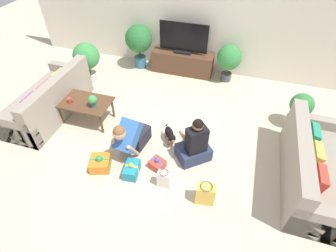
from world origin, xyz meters
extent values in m
plane|color=beige|center=(0.00, 0.00, 0.00)|extent=(16.00, 16.00, 0.00)
cube|color=silver|center=(0.00, 2.63, 1.30)|extent=(8.40, 0.06, 2.60)
cube|color=gray|center=(-2.46, 0.05, 0.21)|extent=(0.89, 1.93, 0.42)
cube|color=gray|center=(-2.11, 0.05, 0.63)|extent=(0.20, 1.93, 0.42)
cube|color=gray|center=(-2.46, 0.94, 0.30)|extent=(0.89, 0.16, 0.60)
cube|color=gray|center=(-2.46, -0.83, 0.30)|extent=(0.89, 0.16, 0.60)
cube|color=#EACC4C|center=(-2.31, 0.48, 0.57)|extent=(0.18, 0.34, 0.32)
cube|color=#E5566B|center=(-2.31, 0.05, 0.57)|extent=(0.18, 0.34, 0.32)
cube|color=#9E4293|center=(-2.31, -0.37, 0.57)|extent=(0.18, 0.34, 0.32)
cube|color=gray|center=(2.46, -0.23, 0.21)|extent=(0.89, 1.93, 0.42)
cube|color=gray|center=(2.11, -0.23, 0.63)|extent=(0.20, 1.93, 0.42)
cube|color=gray|center=(2.46, -1.11, 0.30)|extent=(0.89, 0.16, 0.60)
cube|color=gray|center=(2.46, 0.66, 0.30)|extent=(0.89, 0.16, 0.60)
cube|color=red|center=(2.31, -0.65, 0.57)|extent=(0.18, 0.34, 0.32)
cube|color=#EACC4C|center=(2.31, -0.23, 0.57)|extent=(0.18, 0.34, 0.32)
cube|color=#288E6B|center=(2.31, 0.20, 0.57)|extent=(0.18, 0.34, 0.32)
cube|color=brown|center=(-1.59, 0.08, 0.44)|extent=(0.98, 0.60, 0.03)
cylinder|color=brown|center=(-2.02, -0.16, 0.21)|extent=(0.04, 0.04, 0.42)
cylinder|color=brown|center=(-1.16, -0.16, 0.21)|extent=(0.04, 0.04, 0.42)
cylinder|color=brown|center=(-2.02, 0.31, 0.21)|extent=(0.04, 0.04, 0.42)
cylinder|color=brown|center=(-1.16, 0.31, 0.21)|extent=(0.04, 0.04, 0.42)
cube|color=brown|center=(-0.29, 2.35, 0.26)|extent=(1.46, 0.42, 0.52)
cube|color=black|center=(-0.29, 2.35, 0.54)|extent=(0.39, 0.20, 0.05)
cube|color=black|center=(-0.29, 2.35, 0.89)|extent=(1.12, 0.03, 0.65)
cylinder|color=beige|center=(2.26, 1.09, 0.10)|extent=(0.35, 0.35, 0.20)
cylinder|color=brown|center=(2.26, 1.09, 0.26)|extent=(0.06, 0.06, 0.13)
sphere|color=#337F3D|center=(2.26, 1.09, 0.50)|extent=(0.42, 0.42, 0.42)
cylinder|color=#336B84|center=(-1.37, 2.30, 0.14)|extent=(0.28, 0.28, 0.27)
cylinder|color=brown|center=(-1.37, 2.30, 0.37)|extent=(0.05, 0.05, 0.19)
sphere|color=#286B33|center=(-1.37, 2.30, 0.73)|extent=(0.64, 0.64, 0.64)
cylinder|color=#4C4C51|center=(0.79, 2.30, 0.09)|extent=(0.24, 0.24, 0.19)
cylinder|color=brown|center=(0.79, 2.30, 0.27)|extent=(0.04, 0.04, 0.16)
sphere|color=#337F3D|center=(0.79, 2.30, 0.58)|extent=(0.55, 0.55, 0.55)
cylinder|color=beige|center=(-2.26, 1.37, 0.10)|extent=(0.30, 0.30, 0.19)
cylinder|color=brown|center=(-2.26, 1.37, 0.28)|extent=(0.05, 0.05, 0.18)
sphere|color=#3D8E47|center=(-2.26, 1.37, 0.62)|extent=(0.59, 0.59, 0.59)
cube|color=#23232D|center=(-0.42, -0.21, 0.14)|extent=(0.35, 0.48, 0.28)
cube|color=#3366AD|center=(-0.46, -0.51, 0.45)|extent=(0.39, 0.57, 0.49)
sphere|color=tan|center=(-0.49, -0.71, 0.68)|extent=(0.20, 0.20, 0.20)
sphere|color=brown|center=(-0.49, -0.71, 0.71)|extent=(0.19, 0.19, 0.19)
cylinder|color=tan|center=(-0.62, -0.59, 0.25)|extent=(0.10, 0.29, 0.44)
cylinder|color=tan|center=(-0.33, -0.63, 0.25)|extent=(0.10, 0.29, 0.44)
cube|color=#283351|center=(0.59, -0.26, 0.12)|extent=(0.66, 0.64, 0.24)
cube|color=black|center=(0.63, -0.30, 0.47)|extent=(0.37, 0.36, 0.46)
sphere|color=#8E6647|center=(0.62, -0.29, 0.78)|extent=(0.18, 0.18, 0.18)
sphere|color=black|center=(0.63, -0.30, 0.81)|extent=(0.16, 0.16, 0.16)
cylinder|color=#8E6647|center=(0.59, -0.06, 0.40)|extent=(0.21, 0.24, 0.06)
cylinder|color=#8E6647|center=(0.40, -0.23, 0.40)|extent=(0.21, 0.24, 0.06)
ellipsoid|color=black|center=(0.09, 0.00, 0.19)|extent=(0.27, 0.32, 0.15)
sphere|color=black|center=(0.18, -0.15, 0.23)|extent=(0.13, 0.13, 0.13)
sphere|color=olive|center=(0.21, -0.20, 0.22)|extent=(0.06, 0.06, 0.06)
cylinder|color=black|center=(-0.01, 0.14, 0.22)|extent=(0.07, 0.08, 0.10)
cylinder|color=olive|center=(0.10, -0.11, 0.06)|extent=(0.03, 0.03, 0.12)
cylinder|color=olive|center=(0.17, -0.06, 0.06)|extent=(0.03, 0.03, 0.12)
cylinder|color=olive|center=(0.00, 0.05, 0.06)|extent=(0.03, 0.03, 0.12)
cylinder|color=olive|center=(0.07, 0.10, 0.06)|extent=(0.03, 0.03, 0.12)
cube|color=teal|center=(-0.27, -0.89, 0.09)|extent=(0.25, 0.35, 0.19)
cube|color=yellow|center=(-0.27, -0.89, 0.09)|extent=(0.21, 0.05, 0.19)
sphere|color=yellow|center=(-0.27, -0.89, 0.21)|extent=(0.07, 0.07, 0.07)
cube|color=orange|center=(-0.80, -0.92, 0.10)|extent=(0.39, 0.40, 0.19)
cube|color=#2D934C|center=(-0.80, -0.92, 0.10)|extent=(0.30, 0.13, 0.19)
sphere|color=#2D934C|center=(-0.80, -0.92, 0.22)|extent=(0.11, 0.11, 0.11)
cube|color=red|center=(0.08, -0.64, 0.07)|extent=(0.29, 0.28, 0.14)
cube|color=#3D51BC|center=(0.08, -0.64, 0.07)|extent=(0.22, 0.11, 0.15)
sphere|color=#3D51BC|center=(0.08, -0.64, 0.17)|extent=(0.07, 0.07, 0.07)
cube|color=#E5B74C|center=(0.94, -1.03, 0.18)|extent=(0.29, 0.18, 0.35)
torus|color=#4C3823|center=(0.94, -1.03, 0.37)|extent=(0.19, 0.19, 0.01)
cube|color=white|center=(0.29, -0.94, 0.15)|extent=(0.21, 0.12, 0.30)
torus|color=#4C3823|center=(0.29, -0.94, 0.32)|extent=(0.14, 0.14, 0.01)
cylinder|color=#B23D38|center=(-1.83, -0.02, 0.50)|extent=(0.08, 0.08, 0.09)
torus|color=#B23D38|center=(-1.78, -0.02, 0.50)|extent=(0.06, 0.01, 0.06)
cylinder|color=#336B84|center=(-1.35, 0.01, 0.49)|extent=(0.11, 0.11, 0.07)
sphere|color=#3D8E47|center=(-1.35, 0.01, 0.59)|extent=(0.17, 0.17, 0.17)
camera|label=1|loc=(1.04, -3.17, 3.43)|focal=28.00mm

